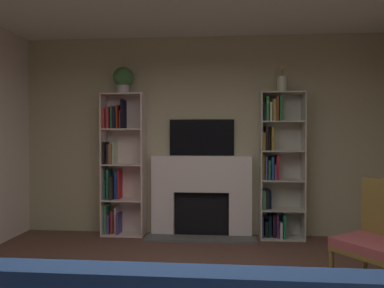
{
  "coord_description": "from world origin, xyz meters",
  "views": [
    {
      "loc": [
        0.31,
        -2.55,
        1.41
      ],
      "look_at": [
        0.0,
        1.13,
        1.34
      ],
      "focal_mm": 35.0,
      "sensor_mm": 36.0,
      "label": 1
    }
  ],
  "objects_px": {
    "bookshelf_left": "(120,165)",
    "bookshelf_right": "(276,167)",
    "vase_with_flowers": "(282,83)",
    "armchair": "(384,237)",
    "fireplace": "(201,194)",
    "tv": "(202,138)",
    "potted_plant": "(123,79)"
  },
  "relations": [
    {
      "from": "bookshelf_left",
      "to": "bookshelf_right",
      "type": "height_order",
      "value": "same"
    },
    {
      "from": "fireplace",
      "to": "bookshelf_left",
      "type": "height_order",
      "value": "bookshelf_left"
    },
    {
      "from": "bookshelf_right",
      "to": "potted_plant",
      "type": "bearing_deg",
      "value": -179.24
    },
    {
      "from": "tv",
      "to": "potted_plant",
      "type": "bearing_deg",
      "value": -173.84
    },
    {
      "from": "bookshelf_left",
      "to": "vase_with_flowers",
      "type": "distance_m",
      "value": 2.57
    },
    {
      "from": "bookshelf_right",
      "to": "vase_with_flowers",
      "type": "relative_size",
      "value": 5.6
    },
    {
      "from": "fireplace",
      "to": "bookshelf_right",
      "type": "distance_m",
      "value": 1.12
    },
    {
      "from": "tv",
      "to": "armchair",
      "type": "bearing_deg",
      "value": -47.87
    },
    {
      "from": "bookshelf_left",
      "to": "armchair",
      "type": "xyz_separation_m",
      "value": [
        2.92,
        -1.84,
        -0.48
      ]
    },
    {
      "from": "fireplace",
      "to": "armchair",
      "type": "relative_size",
      "value": 1.5
    },
    {
      "from": "bookshelf_left",
      "to": "armchair",
      "type": "height_order",
      "value": "bookshelf_left"
    },
    {
      "from": "potted_plant",
      "to": "vase_with_flowers",
      "type": "relative_size",
      "value": 1.06
    },
    {
      "from": "potted_plant",
      "to": "vase_with_flowers",
      "type": "xyz_separation_m",
      "value": [
        2.23,
        0.0,
        -0.09
      ]
    },
    {
      "from": "potted_plant",
      "to": "vase_with_flowers",
      "type": "distance_m",
      "value": 2.23
    },
    {
      "from": "armchair",
      "to": "potted_plant",
      "type": "bearing_deg",
      "value": 147.71
    },
    {
      "from": "vase_with_flowers",
      "to": "armchair",
      "type": "bearing_deg",
      "value": -70.88
    },
    {
      "from": "tv",
      "to": "bookshelf_left",
      "type": "height_order",
      "value": "bookshelf_left"
    },
    {
      "from": "tv",
      "to": "potted_plant",
      "type": "distance_m",
      "value": 1.4
    },
    {
      "from": "vase_with_flowers",
      "to": "fireplace",
      "type": "bearing_deg",
      "value": 177.38
    },
    {
      "from": "fireplace",
      "to": "bookshelf_right",
      "type": "bearing_deg",
      "value": -1.28
    },
    {
      "from": "tv",
      "to": "vase_with_flowers",
      "type": "relative_size",
      "value": 2.55
    },
    {
      "from": "tv",
      "to": "vase_with_flowers",
      "type": "bearing_deg",
      "value": -6.1
    },
    {
      "from": "tv",
      "to": "bookshelf_left",
      "type": "distance_m",
      "value": 1.25
    },
    {
      "from": "bookshelf_right",
      "to": "armchair",
      "type": "height_order",
      "value": "bookshelf_right"
    },
    {
      "from": "fireplace",
      "to": "armchair",
      "type": "distance_m",
      "value": 2.54
    },
    {
      "from": "fireplace",
      "to": "bookshelf_right",
      "type": "height_order",
      "value": "bookshelf_right"
    },
    {
      "from": "bookshelf_right",
      "to": "potted_plant",
      "type": "xyz_separation_m",
      "value": [
        -2.16,
        -0.03,
        1.25
      ]
    },
    {
      "from": "fireplace",
      "to": "vase_with_flowers",
      "type": "height_order",
      "value": "vase_with_flowers"
    },
    {
      "from": "bookshelf_left",
      "to": "potted_plant",
      "type": "distance_m",
      "value": 1.24
    },
    {
      "from": "fireplace",
      "to": "vase_with_flowers",
      "type": "distance_m",
      "value": 1.91
    },
    {
      "from": "tv",
      "to": "bookshelf_right",
      "type": "bearing_deg",
      "value": -5.0
    },
    {
      "from": "potted_plant",
      "to": "vase_with_flowers",
      "type": "bearing_deg",
      "value": 0.03
    }
  ]
}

